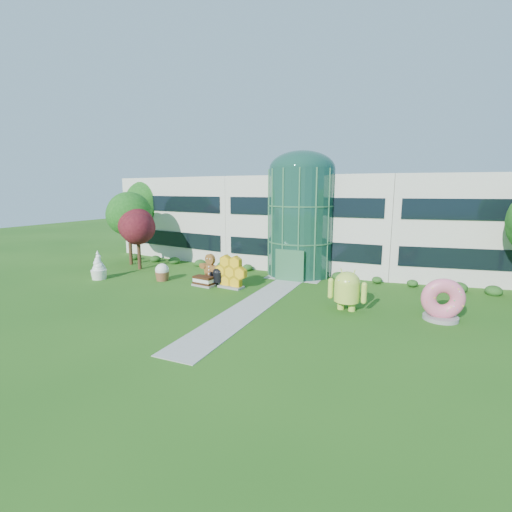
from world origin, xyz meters
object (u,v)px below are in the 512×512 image
at_px(android_black, 219,275).
at_px(donut, 442,299).
at_px(android_green, 347,288).
at_px(gingerbread, 210,269).

xyz_separation_m(android_black, donut, (16.68, -1.51, 0.43)).
bearing_deg(android_green, android_black, 176.34).
height_order(android_green, gingerbread, android_green).
xyz_separation_m(android_black, gingerbread, (-0.91, 0.19, 0.41)).
distance_m(android_green, android_black, 11.17).
bearing_deg(android_green, gingerbread, 176.23).
height_order(android_green, donut, android_green).
distance_m(android_green, donut, 5.73).
height_order(android_green, android_black, android_green).
xyz_separation_m(android_green, android_black, (-10.97, 2.02, -0.63)).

